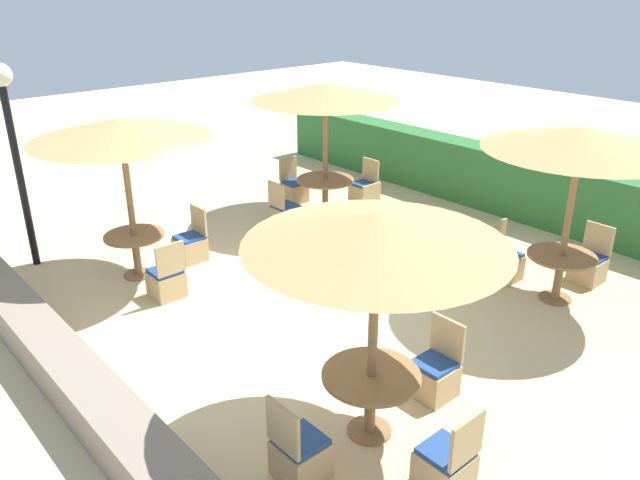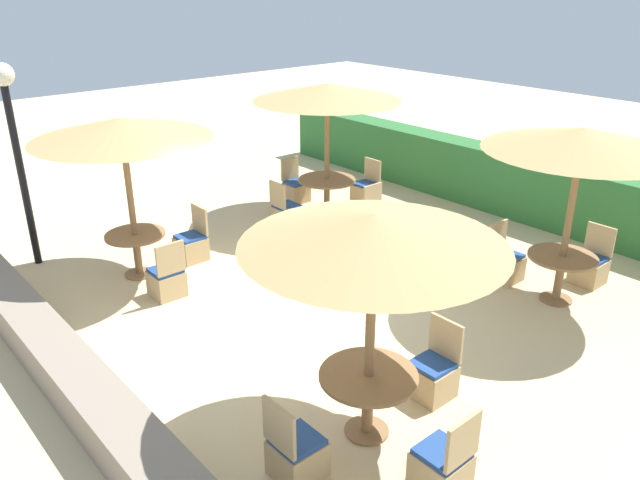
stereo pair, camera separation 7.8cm
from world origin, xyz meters
name	(u,v)px [view 1 (the left image)]	position (x,y,z in m)	size (l,w,h in m)	color
ground_plane	(290,306)	(0.00, 0.00, 0.00)	(40.00, 40.00, 0.00)	#D1BA8C
hedge_row	(515,184)	(0.00, 5.87, 0.63)	(13.00, 0.70, 1.26)	#2D6B33
stone_border	(72,377)	(0.00, -3.22, 0.26)	(10.00, 0.56, 0.51)	gray
lamp_post	(10,127)	(-4.01, -2.29, 2.35)	(0.36, 0.36, 3.32)	black
parasol_front_left	(121,130)	(-2.45, -1.19, 2.41)	(2.71, 2.71, 2.58)	olive
round_table_front_left	(135,245)	(-2.45, -1.19, 0.54)	(0.95, 0.95, 0.72)	olive
patio_chair_front_left_north	(191,246)	(-2.39, -0.23, 0.26)	(0.46, 0.46, 0.93)	tan
patio_chair_front_left_east	(167,281)	(-1.48, -1.19, 0.26)	(0.46, 0.46, 0.93)	tan
parasol_back_right	(582,139)	(2.49, 3.16, 2.46)	(2.69, 2.69, 2.64)	olive
round_table_back_right	(560,265)	(2.49, 3.16, 0.57)	(1.00, 1.00, 0.74)	olive
patio_chair_back_right_west	(504,264)	(1.56, 3.16, 0.26)	(0.46, 0.46, 0.93)	tan
patio_chair_back_right_north	(588,266)	(2.51, 4.08, 0.26)	(0.46, 0.46, 0.93)	tan
parasol_back_left	(326,92)	(-2.55, 3.00, 2.46)	(2.86, 2.86, 2.63)	olive
round_table_back_left	(325,186)	(-2.55, 3.00, 0.60)	(1.15, 1.15, 0.74)	olive
patio_chair_back_left_north	(364,191)	(-2.51, 4.07, 0.26)	(0.46, 0.46, 0.93)	tan
patio_chair_back_left_west	(294,190)	(-3.57, 3.00, 0.26)	(0.46, 0.46, 0.93)	tan
patio_chair_back_left_south	(285,214)	(-2.53, 1.93, 0.26)	(0.46, 0.46, 0.93)	tan
patio_chair_back_left_east	(363,215)	(-1.48, 3.03, 0.26)	(0.46, 0.46, 0.93)	tan
parasol_front_right	(377,231)	(2.71, -1.09, 2.34)	(2.58, 2.58, 2.51)	olive
round_table_front_right	(371,387)	(2.71, -1.09, 0.58)	(1.04, 1.04, 0.74)	olive
patio_chair_front_right_east	(446,466)	(3.74, -1.12, 0.26)	(0.46, 0.46, 0.93)	tan
patio_chair_front_right_south	(299,455)	(2.71, -2.06, 0.26)	(0.46, 0.46, 0.93)	tan
patio_chair_front_right_north	(434,375)	(2.74, -0.06, 0.26)	(0.46, 0.46, 0.93)	tan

